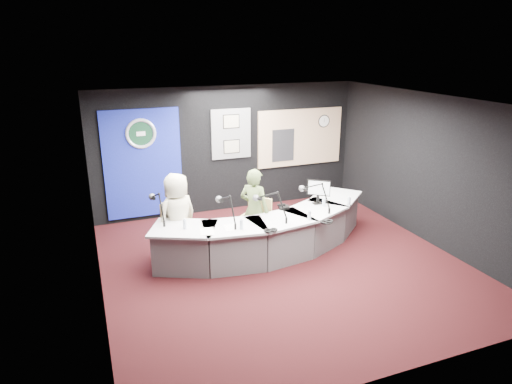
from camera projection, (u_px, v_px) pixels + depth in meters
name	position (u px, v px, depth m)	size (l,w,h in m)	color
ground	(283.00, 264.00, 7.95)	(6.00, 6.00, 0.00)	black
ceiling	(287.00, 102.00, 7.07)	(6.00, 6.00, 0.02)	silver
wall_back	(229.00, 149.00, 10.17)	(6.00, 0.02, 2.80)	black
wall_front	(402.00, 268.00, 4.86)	(6.00, 0.02, 2.80)	black
wall_left	(93.00, 211.00, 6.49)	(0.02, 6.00, 2.80)	black
wall_right	(430.00, 170.00, 8.54)	(0.02, 6.00, 2.80)	black
broadcast_desk	(269.00, 233.00, 8.31)	(4.50, 1.90, 0.75)	#BABCBF
backdrop_panel	(143.00, 164.00, 9.54)	(1.60, 0.05, 2.30)	navy
agency_seal	(141.00, 134.00, 9.30)	(0.63, 0.63, 0.07)	silver
seal_center	(141.00, 134.00, 9.30)	(0.48, 0.48, 0.01)	#0E331E
pinboard	(231.00, 134.00, 10.05)	(0.90, 0.04, 1.10)	slate
framed_photo_upper	(231.00, 121.00, 9.93)	(0.34, 0.02, 0.27)	gray
framed_photo_lower	(232.00, 147.00, 10.11)	(0.34, 0.02, 0.27)	gray
booth_window_frame	(300.00, 137.00, 10.69)	(2.12, 0.06, 1.32)	tan
booth_glow	(300.00, 137.00, 10.68)	(2.00, 0.02, 1.20)	#FFC5A1
equipment_rack	(283.00, 145.00, 10.56)	(0.55, 0.02, 0.75)	black
wall_clock	(324.00, 121.00, 10.76)	(0.28, 0.28, 0.01)	white
armchair_left	(178.00, 230.00, 8.08)	(0.57, 0.57, 1.02)	tan
armchair_right	(254.00, 224.00, 8.36)	(0.57, 0.57, 1.01)	tan
draped_jacket	(176.00, 219.00, 8.27)	(0.50, 0.10, 0.70)	slate
person_man	(178.00, 216.00, 8.00)	(0.76, 0.49, 1.55)	beige
person_woman	(254.00, 210.00, 8.28)	(0.57, 0.37, 1.56)	#506333
computer_monitor	(318.00, 188.00, 8.59)	(0.41, 0.02, 0.28)	black
desk_phone	(284.00, 207.00, 8.43)	(0.19, 0.15, 0.05)	black
headphones_near	(327.00, 222.00, 7.78)	(0.22, 0.22, 0.04)	black
headphones_far	(271.00, 230.00, 7.42)	(0.20, 0.20, 0.03)	black
paper_stack	(207.00, 231.00, 7.42)	(0.22, 0.32, 0.00)	white
notepad	(231.00, 227.00, 7.57)	(0.20, 0.29, 0.00)	white
boom_mic_a	(158.00, 204.00, 7.78)	(0.20, 0.73, 0.60)	black
boom_mic_b	(227.00, 207.00, 7.65)	(0.21, 0.73, 0.60)	black
boom_mic_c	(271.00, 203.00, 7.82)	(0.48, 0.63, 0.60)	black
boom_mic_d	(316.00, 194.00, 8.30)	(0.40, 0.67, 0.60)	black
water_bottles	(275.00, 214.00, 7.93)	(3.20, 0.58, 0.18)	silver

